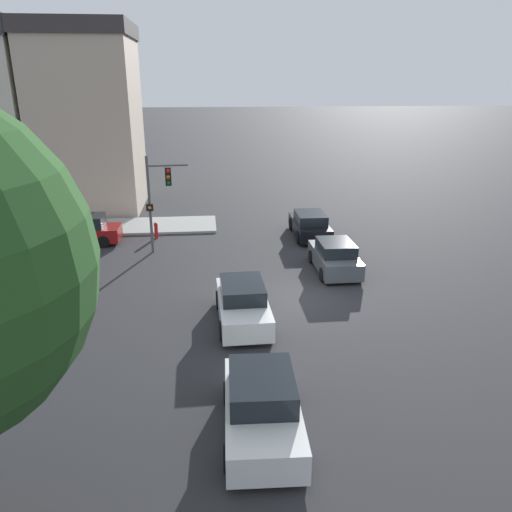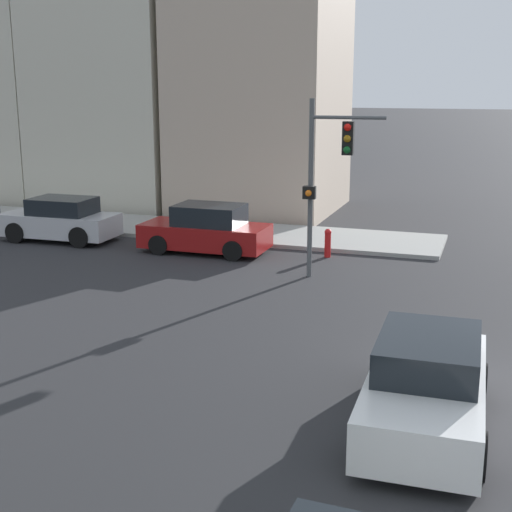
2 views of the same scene
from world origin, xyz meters
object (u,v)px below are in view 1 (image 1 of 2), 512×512
(crossing_car_3, at_px, (243,304))
(parked_car_0, at_px, (82,231))
(traffic_signal, at_px, (159,191))
(fire_hydrant, at_px, (156,230))
(crossing_car_0, at_px, (335,257))
(crossing_car_1, at_px, (310,225))
(crossing_car_2, at_px, (262,407))

(crossing_car_3, relative_size, parked_car_0, 1.02)
(traffic_signal, distance_m, crossing_car_3, 9.45)
(crossing_car_3, bearing_deg, fire_hydrant, -160.36)
(traffic_signal, distance_m, crossing_car_0, 9.38)
(crossing_car_1, xyz_separation_m, parked_car_0, (-0.08, 12.66, 0.05))
(crossing_car_0, height_order, fire_hydrant, crossing_car_0)
(traffic_signal, bearing_deg, fire_hydrant, -172.09)
(crossing_car_0, distance_m, parked_car_0, 13.84)
(crossing_car_2, distance_m, fire_hydrant, 17.53)
(traffic_signal, relative_size, crossing_car_2, 1.20)
(crossing_car_1, bearing_deg, traffic_signal, 103.90)
(crossing_car_0, relative_size, crossing_car_3, 0.92)
(traffic_signal, bearing_deg, crossing_car_1, 99.04)
(crossing_car_1, height_order, crossing_car_2, crossing_car_2)
(traffic_signal, bearing_deg, parked_car_0, -116.72)
(parked_car_0, bearing_deg, crossing_car_3, 128.06)
(crossing_car_2, xyz_separation_m, parked_car_0, (16.42, 8.06, -0.01))
(crossing_car_1, bearing_deg, crossing_car_0, -178.79)
(crossing_car_1, bearing_deg, crossing_car_3, 156.55)
(crossing_car_0, distance_m, crossing_car_1, 5.56)
(crossing_car_2, height_order, fire_hydrant, crossing_car_2)
(crossing_car_0, relative_size, crossing_car_2, 0.93)
(crossing_car_2, xyz_separation_m, fire_hydrant, (17.03, 4.14, -0.25))
(parked_car_0, height_order, fire_hydrant, parked_car_0)
(crossing_car_3, distance_m, fire_hydrant, 11.59)
(crossing_car_2, xyz_separation_m, crossing_car_3, (6.21, 0.02, -0.02))
(crossing_car_0, distance_m, crossing_car_3, 6.65)
(traffic_signal, height_order, crossing_car_1, traffic_signal)
(traffic_signal, xyz_separation_m, crossing_car_2, (-14.58, -3.62, -2.50))
(crossing_car_2, height_order, parked_car_0, crossing_car_2)
(crossing_car_2, height_order, crossing_car_3, crossing_car_2)
(crossing_car_3, bearing_deg, crossing_car_1, 154.61)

